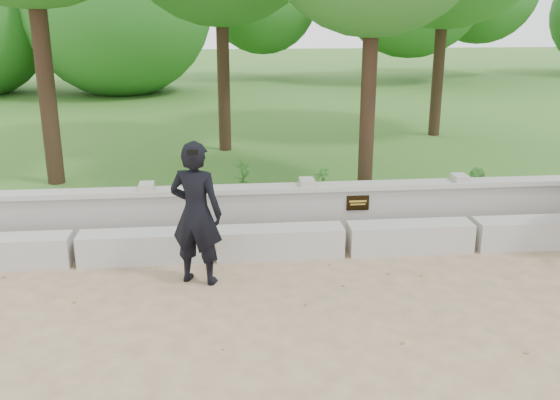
{
  "coord_description": "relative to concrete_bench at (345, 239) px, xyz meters",
  "views": [
    {
      "loc": [
        -1.87,
        -6.79,
        3.6
      ],
      "look_at": [
        -1.06,
        1.25,
        1.08
      ],
      "focal_mm": 40.0,
      "sensor_mm": 36.0,
      "label": 1
    }
  ],
  "objects": [
    {
      "name": "man_main",
      "position": [
        -2.19,
        -0.8,
        0.76
      ],
      "size": [
        0.84,
        0.77,
        1.96
      ],
      "color": "black",
      "rests_on": "ground"
    },
    {
      "name": "shrub_a",
      "position": [
        -1.44,
        2.71,
        0.32
      ],
      "size": [
        0.37,
        0.34,
        0.59
      ],
      "primitive_type": "imported",
      "rotation": [
        0.0,
        0.0,
        0.53
      ],
      "color": "#316D25",
      "rests_on": "lawn"
    },
    {
      "name": "concrete_bench",
      "position": [
        0.0,
        0.0,
        0.0
      ],
      "size": [
        11.9,
        0.45,
        0.45
      ],
      "color": "#ACAAA3",
      "rests_on": "ground"
    },
    {
      "name": "shrub_b",
      "position": [
        2.58,
        1.4,
        0.35
      ],
      "size": [
        0.37,
        0.42,
        0.66
      ],
      "primitive_type": "imported",
      "rotation": [
        0.0,
        0.0,
        1.81
      ],
      "color": "#316D25",
      "rests_on": "lawn"
    },
    {
      "name": "shrub_d",
      "position": [
        -0.04,
        1.94,
        0.32
      ],
      "size": [
        0.42,
        0.43,
        0.59
      ],
      "primitive_type": "imported",
      "rotation": [
        0.0,
        0.0,
        5.25
      ],
      "color": "#316D25",
      "rests_on": "lawn"
    },
    {
      "name": "parapet_wall",
      "position": [
        0.0,
        0.7,
        0.24
      ],
      "size": [
        12.5,
        0.35,
        0.9
      ],
      "color": "#A2A099",
      "rests_on": "ground"
    },
    {
      "name": "ground",
      "position": [
        -0.0,
        -1.9,
        -0.22
      ],
      "size": [
        80.0,
        80.0,
        0.0
      ],
      "primitive_type": "plane",
      "color": "tan",
      "rests_on": "ground"
    },
    {
      "name": "lawn",
      "position": [
        -0.0,
        12.1,
        -0.1
      ],
      "size": [
        40.0,
        22.0,
        0.25
      ],
      "primitive_type": "cube",
      "color": "#38601E",
      "rests_on": "ground"
    }
  ]
}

